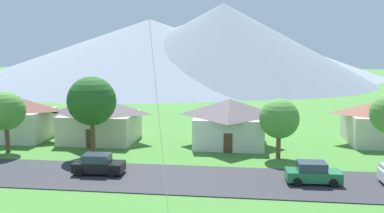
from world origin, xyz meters
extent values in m
cube|color=#2D2D33|center=(0.00, 27.66, 0.04)|extent=(160.00, 7.44, 0.08)
cone|color=gray|center=(-27.76, 124.90, 9.60)|extent=(111.12, 111.12, 19.20)
cone|color=slate|center=(-4.47, 120.85, 11.71)|extent=(87.73, 87.73, 23.42)
cone|color=gray|center=(-11.89, 154.73, 11.12)|extent=(126.44, 126.44, 22.24)
cube|color=silver|center=(0.45, 40.42, 1.62)|extent=(7.34, 7.64, 3.24)
pyramid|color=#564C51|center=(0.45, 40.42, 4.13)|extent=(7.93, 8.25, 1.78)
cube|color=brown|center=(0.45, 36.59, 1.00)|extent=(0.90, 0.06, 2.00)
cube|color=silver|center=(-25.43, 39.77, 1.71)|extent=(9.88, 6.09, 3.41)
pyramid|color=brown|center=(-25.43, 39.77, 4.35)|extent=(10.67, 6.58, 1.88)
cube|color=beige|center=(-14.15, 40.08, 1.60)|extent=(7.98, 6.53, 3.19)
pyramid|color=#564C51|center=(-14.15, 40.08, 4.07)|extent=(8.62, 7.05, 1.76)
cube|color=brown|center=(-14.15, 36.79, 1.00)|extent=(0.90, 0.06, 2.00)
cylinder|color=brown|center=(-21.76, 33.92, 1.42)|extent=(0.44, 0.44, 2.84)
sphere|color=#4C8938|center=(-21.76, 33.92, 4.30)|extent=(3.91, 3.91, 3.91)
cylinder|color=brown|center=(-12.74, 33.99, 1.83)|extent=(0.44, 0.44, 3.65)
sphere|color=#23561E|center=(-12.74, 33.99, 5.44)|extent=(4.77, 4.77, 4.77)
cylinder|color=brown|center=(5.34, 35.14, 1.23)|extent=(0.44, 0.44, 2.46)
sphere|color=#4C8938|center=(5.34, 35.14, 3.89)|extent=(3.81, 3.81, 3.81)
cube|color=black|center=(-10.03, 28.06, 0.68)|extent=(4.26, 1.94, 0.80)
cube|color=#2D3847|center=(-10.18, 28.06, 1.42)|extent=(2.25, 1.66, 0.68)
cylinder|color=black|center=(-8.71, 29.03, 0.40)|extent=(0.65, 0.26, 0.64)
cylinder|color=black|center=(-8.65, 27.19, 0.40)|extent=(0.65, 0.26, 0.64)
cylinder|color=black|center=(-11.41, 28.94, 0.40)|extent=(0.65, 0.26, 0.64)
cylinder|color=black|center=(-11.35, 27.10, 0.40)|extent=(0.65, 0.26, 0.64)
cube|color=#237042|center=(7.45, 27.90, 0.68)|extent=(4.26, 1.95, 0.80)
cube|color=#2D3847|center=(7.30, 27.90, 1.42)|extent=(2.26, 1.66, 0.68)
cylinder|color=black|center=(8.77, 28.87, 0.40)|extent=(0.65, 0.26, 0.64)
cylinder|color=black|center=(8.84, 27.03, 0.40)|extent=(0.65, 0.26, 0.64)
cylinder|color=black|center=(6.07, 28.77, 0.40)|extent=(0.65, 0.26, 0.64)
cylinder|color=black|center=(6.14, 26.93, 0.40)|extent=(0.65, 0.26, 0.64)
cylinder|color=silver|center=(-0.88, 9.05, 8.75)|extent=(2.38, 4.90, 14.40)
camera|label=1|loc=(1.91, -4.02, 10.68)|focal=38.38mm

